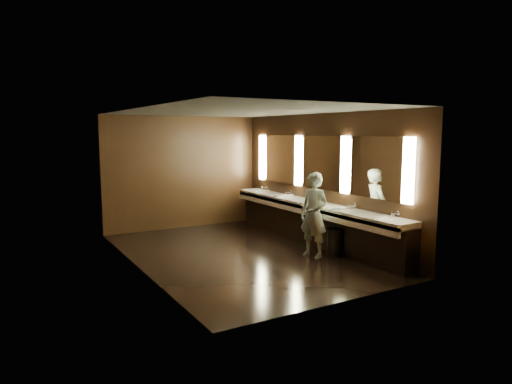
{
  "coord_description": "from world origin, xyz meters",
  "views": [
    {
      "loc": [
        -4.19,
        -7.75,
        2.4
      ],
      "look_at": [
        0.36,
        0.0,
        1.22
      ],
      "focal_mm": 32.0,
      "sensor_mm": 36.0,
      "label": 1
    }
  ],
  "objects": [
    {
      "name": "floor",
      "position": [
        0.0,
        0.0,
        0.0
      ],
      "size": [
        6.0,
        6.0,
        0.0
      ],
      "primitive_type": "plane",
      "color": "black",
      "rests_on": "ground"
    },
    {
      "name": "ceiling",
      "position": [
        0.0,
        0.0,
        2.8
      ],
      "size": [
        4.0,
        6.0,
        0.02
      ],
      "primitive_type": "cube",
      "color": "#2D2D2B",
      "rests_on": "wall_back"
    },
    {
      "name": "wall_back",
      "position": [
        0.0,
        3.0,
        1.4
      ],
      "size": [
        4.0,
        0.02,
        2.8
      ],
      "primitive_type": "cube",
      "color": "black",
      "rests_on": "floor"
    },
    {
      "name": "wall_front",
      "position": [
        0.0,
        -3.0,
        1.4
      ],
      "size": [
        4.0,
        0.02,
        2.8
      ],
      "primitive_type": "cube",
      "color": "black",
      "rests_on": "floor"
    },
    {
      "name": "wall_left",
      "position": [
        -2.0,
        0.0,
        1.4
      ],
      "size": [
        0.02,
        6.0,
        2.8
      ],
      "primitive_type": "cube",
      "color": "black",
      "rests_on": "floor"
    },
    {
      "name": "wall_right",
      "position": [
        2.0,
        0.0,
        1.4
      ],
      "size": [
        0.02,
        6.0,
        2.8
      ],
      "primitive_type": "cube",
      "color": "black",
      "rests_on": "floor"
    },
    {
      "name": "sink_counter",
      "position": [
        1.79,
        0.0,
        0.5
      ],
      "size": [
        0.55,
        5.4,
        1.01
      ],
      "color": "black",
      "rests_on": "floor"
    },
    {
      "name": "mirror_band",
      "position": [
        1.98,
        -0.0,
        1.75
      ],
      "size": [
        0.06,
        5.03,
        1.15
      ],
      "color": "#FDF7BF",
      "rests_on": "wall_right"
    },
    {
      "name": "person",
      "position": [
        1.15,
        -0.87,
        0.82
      ],
      "size": [
        0.56,
        0.69,
        1.64
      ],
      "primitive_type": "imported",
      "rotation": [
        0.0,
        0.0,
        -1.26
      ],
      "color": "#85BDC7",
      "rests_on": "floor"
    },
    {
      "name": "trash_bin",
      "position": [
        1.58,
        -1.03,
        0.27
      ],
      "size": [
        0.45,
        0.45,
        0.53
      ],
      "primitive_type": "cylinder",
      "rotation": [
        0.0,
        0.0,
        -0.41
      ],
      "color": "black",
      "rests_on": "floor"
    }
  ]
}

